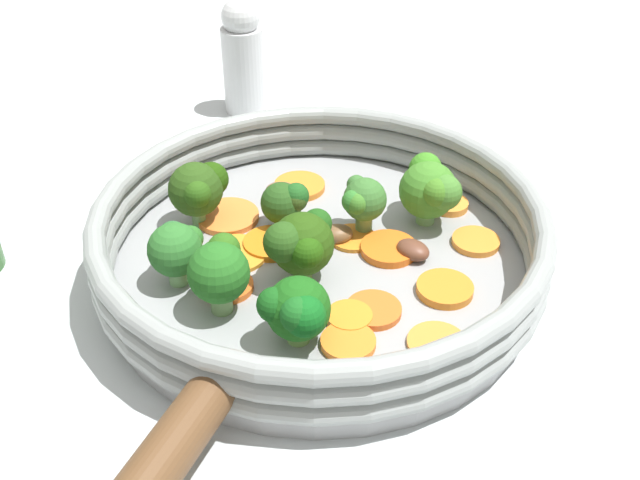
{
  "coord_description": "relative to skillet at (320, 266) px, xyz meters",
  "views": [
    {
      "loc": [
        0.09,
        -0.41,
        0.34
      ],
      "look_at": [
        0.0,
        0.0,
        0.03
      ],
      "focal_mm": 42.0,
      "sensor_mm": 36.0,
      "label": 1
    }
  ],
  "objects": [
    {
      "name": "carrot_slice_12",
      "position": [
        -0.08,
        0.03,
        0.01
      ],
      "size": [
        0.06,
        0.06,
        0.0
      ],
      "primitive_type": "cylinder",
      "rotation": [
        0.0,
        0.0,
        1.36
      ],
      "color": "orange",
      "rests_on": "skillet"
    },
    {
      "name": "ground_plane",
      "position": [
        0.0,
        0.0,
        -0.01
      ],
      "size": [
        4.0,
        4.0,
        0.0
      ],
      "primitive_type": "plane",
      "color": "#B5BDC0"
    },
    {
      "name": "mushroom_piece_2",
      "position": [
        -0.04,
        0.07,
        0.02
      ],
      "size": [
        0.03,
        0.03,
        0.01
      ],
      "primitive_type": "ellipsoid",
      "rotation": [
        0.0,
        0.0,
        6.1
      ],
      "color": "brown",
      "rests_on": "skillet"
    },
    {
      "name": "broccoli_floret_1",
      "position": [
        -0.09,
        -0.05,
        0.03
      ],
      "size": [
        0.04,
        0.04,
        0.05
      ],
      "color": "#7FB06E",
      "rests_on": "skillet"
    },
    {
      "name": "carrot_slice_5",
      "position": [
        0.02,
        0.03,
        0.01
      ],
      "size": [
        0.03,
        0.03,
        0.0
      ],
      "primitive_type": "cylinder",
      "rotation": [
        0.0,
        0.0,
        1.56
      ],
      "color": "orange",
      "rests_on": "skillet"
    },
    {
      "name": "skillet_rim_wall",
      "position": [
        0.0,
        0.0,
        0.03
      ],
      "size": [
        0.32,
        0.32,
        0.04
      ],
      "color": "gray",
      "rests_on": "skillet"
    },
    {
      "name": "broccoli_floret_5",
      "position": [
        -0.01,
        -0.03,
        0.04
      ],
      "size": [
        0.04,
        0.05,
        0.05
      ],
      "color": "olive",
      "rests_on": "skillet"
    },
    {
      "name": "broccoli_floret_3",
      "position": [
        0.07,
        0.06,
        0.04
      ],
      "size": [
        0.05,
        0.05,
        0.05
      ],
      "color": "#7EB267",
      "rests_on": "skillet"
    },
    {
      "name": "broccoli_floret_4",
      "position": [
        0.01,
        -0.09,
        0.03
      ],
      "size": [
        0.04,
        0.04,
        0.05
      ],
      "color": "#79A74F",
      "rests_on": "skillet"
    },
    {
      "name": "carrot_slice_3",
      "position": [
        -0.06,
        -0.01,
        0.01
      ],
      "size": [
        0.06,
        0.06,
        0.0
      ],
      "primitive_type": "cylinder",
      "rotation": [
        0.0,
        0.0,
        4.27
      ],
      "color": "orange",
      "rests_on": "skillet"
    },
    {
      "name": "skillet_rivet_left",
      "position": [
        -0.05,
        -0.13,
        0.01
      ],
      "size": [
        0.01,
        0.01,
        0.01
      ],
      "primitive_type": "sphere",
      "color": "#92919C",
      "rests_on": "skillet"
    },
    {
      "name": "broccoli_floret_0",
      "position": [
        -0.03,
        0.03,
        0.03
      ],
      "size": [
        0.04,
        0.03,
        0.04
      ],
      "color": "#5C9146",
      "rests_on": "skillet"
    },
    {
      "name": "carrot_slice_0",
      "position": [
        0.05,
        -0.05,
        0.01
      ],
      "size": [
        0.05,
        0.05,
        0.0
      ],
      "primitive_type": "cylinder",
      "rotation": [
        0.0,
        0.0,
        4.4
      ],
      "color": "orange",
      "rests_on": "skillet"
    },
    {
      "name": "skillet",
      "position": [
        0.0,
        0.0,
        0.0
      ],
      "size": [
        0.3,
        0.3,
        0.02
      ],
      "primitive_type": "cylinder",
      "color": "#939699",
      "rests_on": "ground_plane"
    },
    {
      "name": "broccoli_floret_6",
      "position": [
        0.02,
        0.04,
        0.04
      ],
      "size": [
        0.03,
        0.03,
        0.04
      ],
      "color": "#6E9550",
      "rests_on": "skillet"
    },
    {
      "name": "carrot_slice_10",
      "position": [
        -0.05,
        -0.05,
        0.01
      ],
      "size": [
        0.04,
        0.04,
        0.0
      ],
      "primitive_type": "cylinder",
      "rotation": [
        0.0,
        0.0,
        3.12
      ],
      "color": "orange",
      "rests_on": "skillet"
    },
    {
      "name": "carrot_slice_9",
      "position": [
        0.05,
        0.02,
        0.01
      ],
      "size": [
        0.06,
        0.06,
        0.01
      ],
      "primitive_type": "cylinder",
      "rotation": [
        0.0,
        0.0,
        2.65
      ],
      "color": "orange",
      "rests_on": "skillet"
    },
    {
      "name": "carrot_slice_11",
      "position": [
        0.11,
        0.04,
        0.01
      ],
      "size": [
        0.04,
        0.04,
        0.0
      ],
      "primitive_type": "cylinder",
      "rotation": [
        0.0,
        0.0,
        1.65
      ],
      "color": "orange",
      "rests_on": "skillet"
    },
    {
      "name": "carrot_slice_6",
      "position": [
        0.09,
        -0.02,
        0.01
      ],
      "size": [
        0.05,
        0.05,
        0.01
      ],
      "primitive_type": "cylinder",
      "rotation": [
        0.0,
        0.0,
        2.01
      ],
      "color": "orange",
      "rests_on": "skillet"
    },
    {
      "name": "carrot_slice_1",
      "position": [
        0.09,
        -0.07,
        0.01
      ],
      "size": [
        0.05,
        0.05,
        0.0
      ],
      "primitive_type": "cylinder",
      "rotation": [
        0.0,
        0.0,
        0.65
      ],
      "color": "orange",
      "rests_on": "skillet"
    },
    {
      "name": "broccoli_floret_2",
      "position": [
        -0.05,
        -0.07,
        0.04
      ],
      "size": [
        0.04,
        0.04,
        0.05
      ],
      "color": "#6A8D53",
      "rests_on": "skillet"
    },
    {
      "name": "carrot_slice_7",
      "position": [
        0.03,
        -0.06,
        0.01
      ],
      "size": [
        0.04,
        0.04,
        0.01
      ],
      "primitive_type": "cylinder",
      "rotation": [
        0.0,
        0.0,
        1.2
      ],
      "color": "orange",
      "rests_on": "skillet"
    },
    {
      "name": "carrot_slice_13",
      "position": [
        -0.04,
        0.09,
        0.01
      ],
      "size": [
        0.05,
        0.05,
        0.01
      ],
      "primitive_type": "cylinder",
      "rotation": [
        0.0,
        0.0,
        2.73
      ],
      "color": "orange",
      "rests_on": "skillet"
    },
    {
      "name": "mushroom_piece_1",
      "position": [
        0.01,
        0.02,
        0.01
      ],
      "size": [
        0.03,
        0.03,
        0.01
      ],
      "primitive_type": "ellipsoid",
      "rotation": [
        0.0,
        0.0,
        0.38
      ],
      "color": "brown",
      "rests_on": "skillet"
    },
    {
      "name": "carrot_slice_2",
      "position": [
        0.08,
        0.08,
        0.01
      ],
      "size": [
        0.03,
        0.03,
        0.01
      ],
      "primitive_type": "cylinder",
      "rotation": [
        0.0,
        0.0,
        1.59
      ],
      "color": "orange",
      "rests_on": "skillet"
    },
    {
      "name": "carrot_slice_8",
      "position": [
        0.04,
        -0.08,
        0.01
      ],
      "size": [
        0.04,
        0.04,
        0.0
      ],
      "primitive_type": "cylinder",
      "rotation": [
        0.0,
        0.0,
        0.1
      ],
      "color": "orange",
      "rests_on": "skillet"
    },
    {
      "name": "skillet_rivet_right",
      "position": [
        0.0,
        -0.14,
        0.01
      ],
      "size": [
        0.01,
        0.01,
        0.01
      ],
      "primitive_type": "sphere",
      "color": "#939594",
      "rests_on": "skillet"
    },
    {
      "name": "salt_shaker",
      "position": [
        -0.13,
        0.25,
        0.05
      ],
      "size": [
        0.04,
        0.04,
        0.11
      ],
      "color": "silver",
      "rests_on": "ground_plane"
    },
    {
      "name": "broccoli_floret_7",
      "position": [
        -0.1,
        0.02,
        0.04
      ],
      "size": [
        0.04,
        0.05,
        0.05
      ],
      "color": "#73A25F",
      "rests_on": "skillet"
    },
    {
      "name": "carrot_slice_4",
      "position": [
        -0.04,
        0.01,
        0.01
      ],
      "size": [
        0.05,
        0.05,
        0.01
      ],
      "primitive_type": "cylinder",
      "rotation": [
        0.0,
        0.0,
        4.48
      ],
      "color": "orange",
      "rests_on": "skillet"
    },
    {
      "name": "mushroom_piece_0",
      "position": [
        0.06,
        0.01,
        0.01
      ],
      "size": [
        0.03,
        0.03,
        0.01
      ],
      "primitive_type": "ellipsoid",
      "rotation": [
        0.0,
        0.0,
        2.61
      ],
      "color": "brown",
      "rests_on": "skillet"
    }
  ]
}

